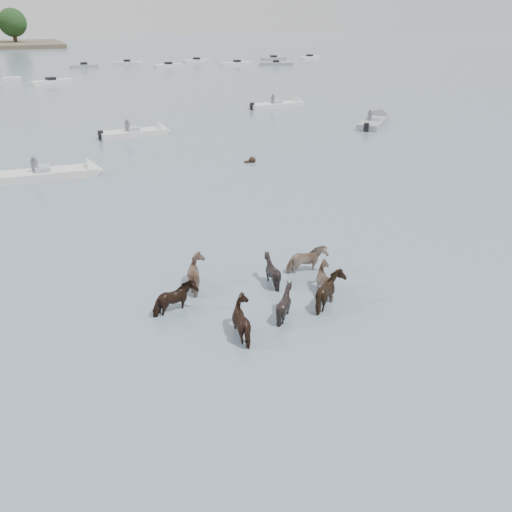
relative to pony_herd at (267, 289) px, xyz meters
name	(u,v)px	position (x,y,z in m)	size (l,w,h in m)	color
ground	(244,336)	(-1.50, -1.68, -0.37)	(400.00, 400.00, 0.00)	slate
pony_herd	(267,289)	(0.00, 0.00, 0.00)	(6.57, 4.86, 1.30)	black
swimming_pony	(252,160)	(6.46, 16.07, -0.27)	(0.72, 0.44, 0.44)	black
motorboat_b	(59,174)	(-4.68, 17.33, -0.14)	(6.25, 1.95, 1.92)	silver
motorboat_c	(144,133)	(2.18, 26.30, -0.14)	(5.40, 1.73, 1.92)	silver
motorboat_d	(375,121)	(20.58, 23.10, -0.14)	(5.09, 4.85, 1.92)	gray
motorboat_e	(284,105)	(17.49, 33.65, -0.14)	(5.82, 1.70, 1.92)	silver
distant_flotilla	(51,71)	(-0.06, 76.17, -0.11)	(105.05, 28.83, 0.93)	gray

